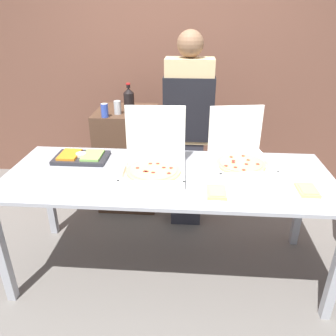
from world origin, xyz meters
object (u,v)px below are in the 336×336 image
Objects in this scene: veggie_tray at (81,157)px; soda_can_colored at (105,110)px; pizza_box_far_left at (239,156)px; soda_bottle at (129,100)px; pizza_box_far_right at (154,161)px; paper_plate_front_right at (307,191)px; paper_plate_front_left at (216,193)px; soda_can_silver at (118,107)px; person_server_vest at (188,124)px.

veggie_tray is 0.61m from soda_can_colored.
soda_bottle reaches higher than pizza_box_far_left.
pizza_box_far_right is 1.03m from paper_plate_front_right.
pizza_box_far_right is at bearing 144.48° from paper_plate_front_left.
pizza_box_far_left is 3.90× the size of soda_can_colored.
soda_can_colored is at bearing 132.53° from paper_plate_front_left.
soda_can_silver is at bearing 137.42° from pizza_box_far_left.
pizza_box_far_left reaches higher than paper_plate_front_right.
soda_bottle is at bearing -25.02° from person_server_vest.
soda_can_silver is at bearing -144.72° from soda_bottle.
paper_plate_front_left is at bearing -47.47° from soda_can_colored.
soda_can_silver and soda_can_colored have the same top height.
soda_can_silver is (-0.43, 0.84, 0.15)m from pizza_box_far_right.
person_server_vest is (-0.77, 0.89, 0.13)m from paper_plate_front_right.
soda_bottle is at bearing 132.17° from pizza_box_far_left.
soda_bottle is (-1.33, 1.15, 0.27)m from paper_plate_front_right.
person_server_vest reaches higher than pizza_box_far_left.
paper_plate_front_left is 1.45m from soda_can_silver.
pizza_box_far_right is at bearing -54.31° from soda_can_colored.
pizza_box_far_right is 0.53m from paper_plate_front_left.
paper_plate_front_left is 0.76× the size of soda_bottle.
soda_bottle is at bearing 108.22° from pizza_box_far_right.
pizza_box_far_right reaches higher than soda_can_silver.
pizza_box_far_right is 0.69m from person_server_vest.
soda_can_colored is at bearing 123.72° from pizza_box_far_right.
pizza_box_far_left is 1.04× the size of pizza_box_far_right.
soda_bottle is at bearing 122.01° from paper_plate_front_left.
paper_plate_front_left is at bearing -53.21° from soda_can_silver.
pizza_box_far_right is (-0.62, -0.15, 0.00)m from pizza_box_far_left.
person_server_vest reaches higher than veggie_tray.
paper_plate_front_right is (0.38, -0.39, -0.06)m from pizza_box_far_left.
soda_can_silver is at bearing 126.79° from paper_plate_front_left.
soda_can_silver is 0.07× the size of person_server_vest.
person_server_vest reaches higher than paper_plate_front_left.
person_server_vest is at bearing 101.66° from paper_plate_front_left.
pizza_box_far_left is 2.33× the size of paper_plate_front_left.
veggie_tray reaches higher than paper_plate_front_right.
soda_can_colored reaches higher than paper_plate_front_right.
veggie_tray is at bearing 155.36° from paper_plate_front_left.
pizza_box_far_left is 0.64m from pizza_box_far_right.
paper_plate_front_right is 1.21× the size of paper_plate_front_left.
veggie_tray is 0.73m from soda_can_silver.
veggie_tray is 0.84m from soda_bottle.
pizza_box_far_right is 3.76× the size of soda_can_silver.
person_server_vest is (0.81, 0.49, 0.12)m from veggie_tray.
soda_can_colored is (-0.95, 1.04, 0.22)m from paper_plate_front_left.
paper_plate_front_right is at bearing 131.02° from person_server_vest.
soda_can_silver reaches higher than veggie_tray.
veggie_tray is 3.24× the size of soda_can_colored.
soda_bottle reaches higher than veggie_tray.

